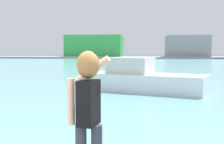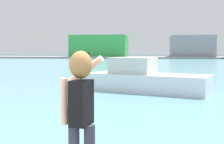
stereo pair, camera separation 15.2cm
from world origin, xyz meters
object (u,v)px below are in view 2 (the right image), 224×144
(boat_moored, at_px, (144,79))
(warehouse_right, at_px, (191,46))
(warehouse_left, at_px, (100,46))
(person_photographer, at_px, (81,105))

(boat_moored, relative_size, warehouse_right, 0.57)
(warehouse_left, bearing_deg, boat_moored, -78.41)
(person_photographer, relative_size, boat_moored, 0.24)
(person_photographer, distance_m, boat_moored, 13.59)
(person_photographer, distance_m, warehouse_right, 91.51)
(warehouse_left, relative_size, warehouse_right, 1.37)
(warehouse_right, bearing_deg, warehouse_left, 175.83)
(person_photographer, distance_m, warehouse_left, 93.99)
(person_photographer, bearing_deg, boat_moored, 9.10)
(person_photographer, relative_size, warehouse_right, 0.14)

